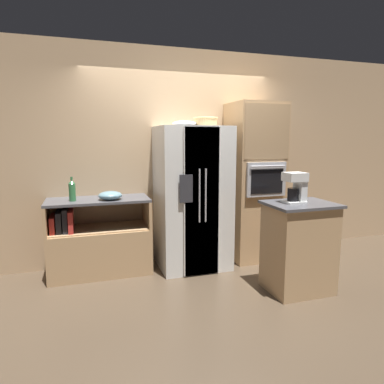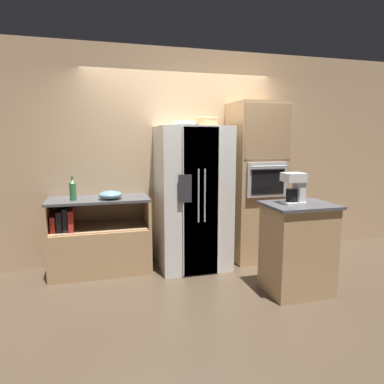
# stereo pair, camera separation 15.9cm
# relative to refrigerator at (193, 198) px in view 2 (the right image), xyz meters

# --- Properties ---
(ground_plane) EXTENTS (20.00, 20.00, 0.00)m
(ground_plane) POSITION_rel_refrigerator_xyz_m (-0.07, -0.03, -0.89)
(ground_plane) COLOR #4C3D2D
(wall_back) EXTENTS (12.00, 0.06, 2.80)m
(wall_back) POSITION_rel_refrigerator_xyz_m (-0.07, 0.41, 0.51)
(wall_back) COLOR tan
(wall_back) RESTS_ON ground_plane
(counter_left) EXTENTS (1.20, 0.55, 0.93)m
(counter_left) POSITION_rel_refrigerator_xyz_m (-1.17, 0.10, -0.55)
(counter_left) COLOR tan
(counter_left) RESTS_ON ground_plane
(refrigerator) EXTENTS (0.87, 0.78, 1.79)m
(refrigerator) POSITION_rel_refrigerator_xyz_m (0.00, 0.00, 0.00)
(refrigerator) COLOR silver
(refrigerator) RESTS_ON ground_plane
(wall_oven) EXTENTS (0.66, 0.69, 2.10)m
(wall_oven) POSITION_rel_refrigerator_xyz_m (0.90, 0.06, 0.16)
(wall_oven) COLOR tan
(wall_oven) RESTS_ON ground_plane
(island_counter) EXTENTS (0.71, 0.56, 0.97)m
(island_counter) POSITION_rel_refrigerator_xyz_m (0.86, -1.05, -0.41)
(island_counter) COLOR tan
(island_counter) RESTS_ON ground_plane
(wicker_basket) EXTENTS (0.30, 0.30, 0.11)m
(wicker_basket) POSITION_rel_refrigerator_xyz_m (0.19, 0.04, 0.96)
(wicker_basket) COLOR tan
(wicker_basket) RESTS_ON refrigerator
(fruit_bowl) EXTENTS (0.30, 0.30, 0.07)m
(fruit_bowl) POSITION_rel_refrigerator_xyz_m (-0.10, 0.00, 0.93)
(fruit_bowl) COLOR white
(fruit_bowl) RESTS_ON refrigerator
(bottle_tall) EXTENTS (0.08, 0.08, 0.28)m
(bottle_tall) POSITION_rel_refrigerator_xyz_m (-1.44, 0.04, 0.16)
(bottle_tall) COLOR #33723F
(bottle_tall) RESTS_ON counter_left
(mixing_bowl) EXTENTS (0.28, 0.28, 0.10)m
(mixing_bowl) POSITION_rel_refrigerator_xyz_m (-1.02, 0.01, 0.08)
(mixing_bowl) COLOR #668C99
(mixing_bowl) RESTS_ON counter_left
(coffee_maker) EXTENTS (0.21, 0.19, 0.32)m
(coffee_maker) POSITION_rel_refrigerator_xyz_m (0.81, -1.04, 0.25)
(coffee_maker) COLOR white
(coffee_maker) RESTS_ON island_counter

